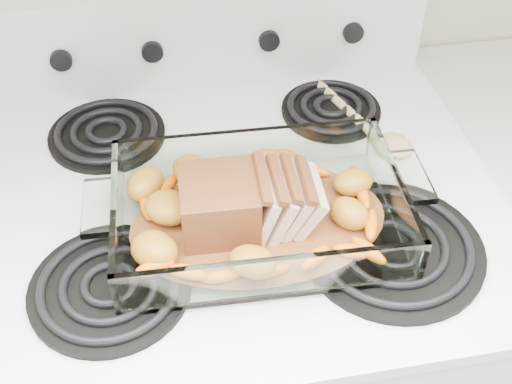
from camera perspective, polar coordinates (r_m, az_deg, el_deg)
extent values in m
cube|color=white|center=(1.34, -1.30, -14.58)|extent=(0.76, 0.65, 0.92)
cube|color=white|center=(0.97, -1.74, -0.09)|extent=(0.78, 0.67, 0.02)
cube|color=white|center=(1.15, -4.21, 13.68)|extent=(0.76, 0.06, 0.18)
cylinder|color=black|center=(0.86, -12.83, -8.32)|extent=(0.21, 0.21, 0.01)
cylinder|color=black|center=(0.90, 12.01, -4.92)|extent=(0.25, 0.25, 0.01)
cylinder|color=black|center=(1.08, -13.10, 4.98)|extent=(0.19, 0.19, 0.01)
cylinder|color=black|center=(1.12, 6.68, 7.25)|extent=(0.17, 0.17, 0.01)
cylinder|color=black|center=(1.13, -16.94, 11.23)|extent=(0.04, 0.02, 0.04)
cylinder|color=black|center=(1.12, -9.21, 12.30)|extent=(0.04, 0.02, 0.04)
cylinder|color=black|center=(1.13, 1.14, 13.39)|extent=(0.04, 0.02, 0.04)
cylinder|color=black|center=(1.17, 8.58, 13.91)|extent=(0.04, 0.02, 0.04)
cube|color=white|center=(0.90, 0.23, -2.91)|extent=(0.39, 0.26, 0.01)
cube|color=white|center=(0.79, 1.88, -7.49)|extent=(0.39, 0.01, 0.07)
cube|color=white|center=(0.96, -1.10, 3.92)|extent=(0.39, 0.01, 0.07)
cube|color=white|center=(0.86, -12.25, -2.78)|extent=(0.01, 0.26, 0.07)
cube|color=white|center=(0.91, 12.04, 0.30)|extent=(0.01, 0.26, 0.07)
cylinder|color=brown|center=(0.89, 0.23, -2.64)|extent=(0.22, 0.22, 0.00)
cube|color=brown|center=(0.86, -3.29, -1.29)|extent=(0.10, 0.10, 0.08)
cube|color=beige|center=(0.86, 0.55, -0.91)|extent=(0.04, 0.10, 0.08)
cube|color=beige|center=(0.87, 1.81, -0.82)|extent=(0.04, 0.10, 0.07)
cube|color=beige|center=(0.87, 3.06, -0.73)|extent=(0.04, 0.09, 0.07)
cube|color=beige|center=(0.88, 4.30, -0.64)|extent=(0.05, 0.09, 0.07)
ellipsoid|color=orange|center=(0.83, -8.14, -7.07)|extent=(0.05, 0.02, 0.02)
ellipsoid|color=orange|center=(0.86, 8.14, -4.84)|extent=(0.05, 0.02, 0.02)
ellipsoid|color=orange|center=(0.93, 8.85, -0.32)|extent=(0.05, 0.02, 0.02)
ellipsoid|color=orange|center=(0.91, -9.28, -1.75)|extent=(0.05, 0.02, 0.02)
ellipsoid|color=#9C6B1D|center=(0.92, -9.50, 0.27)|extent=(0.06, 0.05, 0.04)
ellipsoid|color=#9C6B1D|center=(0.94, 0.49, 1.91)|extent=(0.06, 0.05, 0.04)
ellipsoid|color=#9C6B1D|center=(0.89, 7.86, -1.68)|extent=(0.06, 0.05, 0.04)
cylinder|color=#D9BD85|center=(1.11, 8.17, 7.17)|extent=(0.08, 0.19, 0.02)
ellipsoid|color=#D9BD85|center=(1.05, 12.32, 4.01)|extent=(0.05, 0.07, 0.02)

